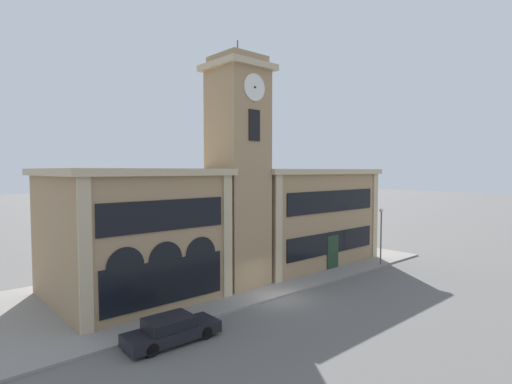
% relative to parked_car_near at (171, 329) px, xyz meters
% --- Properties ---
extents(ground_plane, '(300.00, 300.00, 0.00)m').
position_rel_parked_car_near_xyz_m(ground_plane, '(8.96, 1.22, -0.71)').
color(ground_plane, '#605E5B').
extents(sidewalk_kerb, '(40.73, 14.09, 0.15)m').
position_rel_parked_car_near_xyz_m(sidewalk_kerb, '(8.96, 8.27, -0.64)').
color(sidewalk_kerb, gray).
rests_on(sidewalk_kerb, ground_plane).
extents(clock_tower, '(4.32, 4.32, 18.32)m').
position_rel_parked_car_near_xyz_m(clock_tower, '(8.96, 5.49, 7.92)').
color(clock_tower, '#9E7F5B').
rests_on(clock_tower, ground_plane).
extents(town_hall_left_wing, '(10.79, 10.32, 8.87)m').
position_rel_parked_car_near_xyz_m(town_hall_left_wing, '(1.80, 8.46, 3.75)').
color(town_hall_left_wing, '#9E7F5B').
rests_on(town_hall_left_wing, ground_plane).
extents(town_hall_right_wing, '(14.95, 10.32, 8.86)m').
position_rel_parked_car_near_xyz_m(town_hall_right_wing, '(18.20, 8.47, 3.74)').
color(town_hall_right_wing, '#9E7F5B').
rests_on(town_hall_right_wing, ground_plane).
extents(parked_car_near, '(4.93, 1.96, 1.36)m').
position_rel_parked_car_near_xyz_m(parked_car_near, '(0.00, 0.00, 0.00)').
color(parked_car_near, black).
rests_on(parked_car_near, ground_plane).
extents(street_lamp, '(0.36, 0.36, 5.13)m').
position_rel_parked_car_near_xyz_m(street_lamp, '(22.67, 1.58, 2.86)').
color(street_lamp, '#4C4C51').
rests_on(street_lamp, sidewalk_kerb).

